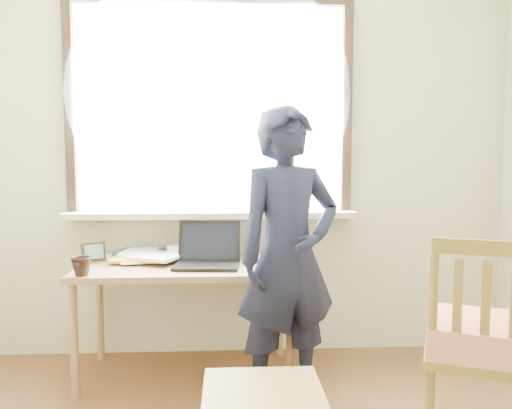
{
  "coord_description": "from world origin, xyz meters",
  "views": [
    {
      "loc": [
        -0.08,
        -1.26,
        1.28
      ],
      "look_at": [
        0.04,
        0.95,
        1.08
      ],
      "focal_mm": 35.0,
      "sensor_mm": 36.0,
      "label": 1
    }
  ],
  "objects": [
    {
      "name": "desk",
      "position": [
        -0.33,
        1.63,
        0.6
      ],
      "size": [
        1.25,
        0.62,
        0.67
      ],
      "color": "olive",
      "rests_on": "ground"
    },
    {
      "name": "book_b",
      "position": [
        0.11,
        1.86,
        0.68
      ],
      "size": [
        0.33,
        0.33,
        0.02
      ],
      "primitive_type": "imported",
      "rotation": [
        0.0,
        0.0,
        -0.72
      ],
      "color": "white",
      "rests_on": "desk"
    },
    {
      "name": "mug_white",
      "position": [
        -0.41,
        1.81,
        0.71
      ],
      "size": [
        0.12,
        0.12,
        0.09
      ],
      "primitive_type": "imported",
      "rotation": [
        0.0,
        0.0,
        0.14
      ],
      "color": "white",
      "rests_on": "desk"
    },
    {
      "name": "desk_clutter",
      "position": [
        -0.61,
        1.8,
        0.69
      ],
      "size": [
        0.89,
        0.54,
        0.04
      ],
      "color": "gold",
      "rests_on": "desk"
    },
    {
      "name": "room_shell",
      "position": [
        -0.02,
        0.2,
        1.64
      ],
      "size": [
        3.52,
        4.02,
        2.61
      ],
      "color": "beige",
      "rests_on": "ground"
    },
    {
      "name": "laptop",
      "position": [
        -0.21,
        1.6,
        0.73
      ],
      "size": [
        0.39,
        0.33,
        0.25
      ],
      "color": "black",
      "rests_on": "desk"
    },
    {
      "name": "person",
      "position": [
        0.22,
        1.27,
        0.78
      ],
      "size": [
        0.66,
        0.54,
        1.55
      ],
      "primitive_type": "imported",
      "rotation": [
        0.0,
        0.0,
        0.35
      ],
      "color": "black",
      "rests_on": "ground"
    },
    {
      "name": "mouse",
      "position": [
        0.18,
        1.53,
        0.69
      ],
      "size": [
        0.09,
        0.06,
        0.04
      ],
      "primitive_type": "ellipsoid",
      "color": "black",
      "rests_on": "desk"
    },
    {
      "name": "mug_dark",
      "position": [
        -0.86,
        1.38,
        0.72
      ],
      "size": [
        0.15,
        0.15,
        0.1
      ],
      "primitive_type": "imported",
      "rotation": [
        0.0,
        0.0,
        -0.64
      ],
      "color": "black",
      "rests_on": "desk"
    },
    {
      "name": "book_a",
      "position": [
        -0.72,
        1.86,
        0.68
      ],
      "size": [
        0.23,
        0.28,
        0.02
      ],
      "primitive_type": "imported",
      "rotation": [
        0.0,
        0.0,
        -0.18
      ],
      "color": "white",
      "rests_on": "desk"
    },
    {
      "name": "side_chair",
      "position": [
        0.99,
        0.76,
        0.51
      ],
      "size": [
        0.58,
        0.57,
        0.97
      ],
      "color": "olive",
      "rests_on": "ground"
    },
    {
      "name": "picture_frame",
      "position": [
        -0.9,
        1.73,
        0.72
      ],
      "size": [
        0.13,
        0.09,
        0.11
      ],
      "color": "black",
      "rests_on": "desk"
    },
    {
      "name": "work_chair",
      "position": [
        0.04,
        0.47,
        0.38
      ],
      "size": [
        0.44,
        0.42,
        0.45
      ],
      "color": "olive",
      "rests_on": "ground"
    }
  ]
}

